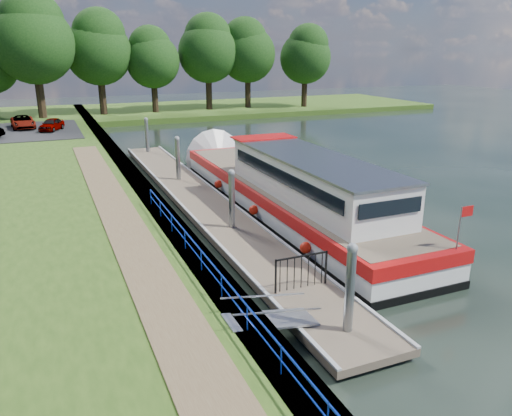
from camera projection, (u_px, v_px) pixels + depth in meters
name	position (u px, v px, depth m)	size (l,w,h in m)	color
ground	(337.00, 334.00, 14.19)	(160.00, 160.00, 0.00)	black
bank_edge	(144.00, 195.00, 26.26)	(1.10, 90.00, 0.78)	#473D2D
far_bank	(201.00, 109.00, 64.15)	(60.00, 18.00, 0.60)	#2D4B15
footpath	(130.00, 236.00, 19.31)	(1.60, 40.00, 0.05)	brown
blue_fence	(211.00, 267.00, 15.39)	(0.04, 18.04, 0.72)	#0C2DBF
pontoon	(202.00, 203.00, 25.52)	(2.50, 30.00, 0.56)	brown
mooring_piles	(201.00, 183.00, 25.19)	(0.30, 27.30, 3.55)	gray
gangway	(271.00, 319.00, 13.75)	(2.58, 1.00, 0.92)	#A5A8AD
gate_panel	(301.00, 267.00, 15.77)	(1.85, 0.05, 1.15)	black
barge	(282.00, 188.00, 24.87)	(4.36, 21.15, 4.78)	black
horizon_trees	(87.00, 47.00, 53.83)	(54.38, 10.03, 12.87)	#332316
car_a	(51.00, 124.00, 43.99)	(1.29, 3.20, 1.09)	#999999
car_d	(23.00, 122.00, 45.24)	(1.91, 4.14, 1.15)	#999999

